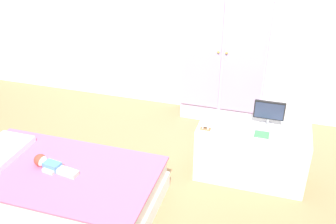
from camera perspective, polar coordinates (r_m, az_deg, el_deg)
ground_plane at (r=3.22m, az=-2.69°, el=-11.82°), size 10.00×10.00×0.02m
bed at (r=3.13m, az=-15.78°, el=-10.65°), size 1.52×0.85×0.30m
doll at (r=3.07m, az=-17.60°, el=-7.41°), size 0.39×0.15×0.10m
wardrobe at (r=3.93m, az=8.56°, el=9.57°), size 0.85×0.30×1.62m
tv_stand at (r=3.30m, az=12.39°, el=-5.91°), size 0.90×0.43×0.48m
tv_monitor at (r=3.18m, az=14.94°, el=0.02°), size 0.25×0.10×0.22m
rocking_horse_toy at (r=3.06m, az=5.81°, el=-1.86°), size 0.09×0.04×0.11m
book_green at (r=3.08m, az=13.91°, el=-3.30°), size 0.11×0.09×0.01m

